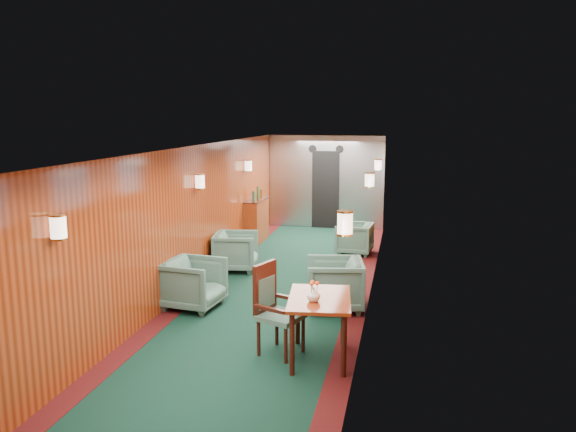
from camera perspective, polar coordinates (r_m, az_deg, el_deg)
The scene contains 12 objects.
room at distance 8.76m, azimuth -1.47°, elevation 1.87°, with size 12.00×12.10×2.40m.
bulkhead at distance 14.58m, azimuth 3.88°, elevation 3.44°, with size 2.98×0.17×2.39m.
windows_right at distance 8.82m, azimuth 8.37°, elevation 0.61°, with size 0.02×8.60×0.80m.
wall_sconces at distance 9.28m, azimuth -0.67°, elevation 3.32°, with size 2.97×7.97×0.25m.
dining_table at distance 6.76m, azimuth 3.22°, elevation -9.26°, with size 0.84×1.11×0.78m.
side_chair at distance 6.98m, azimuth -1.46°, elevation -9.00°, with size 0.64×0.65×1.13m.
credenza at distance 13.01m, azimuth -3.24°, elevation -0.40°, with size 0.35×1.11×1.27m.
flower_vase at distance 6.56m, azimuth 2.62°, elevation -7.96°, with size 0.16×0.16×0.17m, color beige.
armchair_left_near at distance 8.72m, azimuth -9.58°, elevation -6.78°, with size 0.81×0.83×0.76m, color #1A3E35.
armchair_left_far at distance 10.68m, azimuth -5.31°, elevation -3.59°, with size 0.78×0.80×0.73m, color #1A3E35.
armchair_right_near at distance 8.57m, azimuth 4.74°, elevation -6.91°, with size 0.83×0.85×0.77m, color #1A3E35.
armchair_right_far at distance 11.95m, azimuth 6.75°, elevation -2.28°, with size 0.71×0.73×0.67m, color #1A3E35.
Camera 1 is at (1.99, -8.43, 2.91)m, focal length 35.00 mm.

